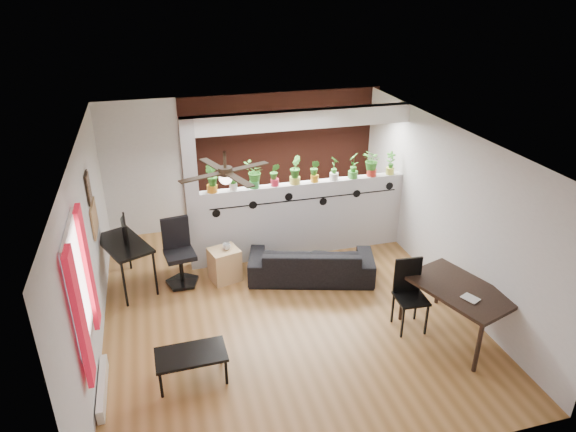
% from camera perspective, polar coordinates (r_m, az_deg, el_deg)
% --- Properties ---
extents(room_shell, '(6.30, 7.10, 2.90)m').
position_cam_1_polar(room_shell, '(7.27, -0.69, -1.41)').
color(room_shell, brown).
rests_on(room_shell, ground).
extents(partition_wall, '(3.60, 0.18, 1.35)m').
position_cam_1_polar(partition_wall, '(9.04, 1.82, -0.25)').
color(partition_wall, '#BCBCC1').
rests_on(partition_wall, ground).
extents(ceiling_header, '(3.60, 0.18, 0.30)m').
position_cam_1_polar(ceiling_header, '(8.43, 1.98, 10.71)').
color(ceiling_header, white).
rests_on(ceiling_header, room_shell).
extents(pier_column, '(0.22, 0.20, 2.60)m').
position_cam_1_polar(pier_column, '(8.46, -10.60, 2.11)').
color(pier_column, '#BCBCC1').
rests_on(pier_column, ground).
extents(brick_panel, '(3.90, 0.05, 2.60)m').
position_cam_1_polar(brick_panel, '(10.12, -0.58, 6.41)').
color(brick_panel, '#9C3F2D').
rests_on(brick_panel, ground).
extents(vine_decal, '(3.31, 0.01, 0.30)m').
position_cam_1_polar(vine_decal, '(8.79, 2.04, 1.88)').
color(vine_decal, black).
rests_on(vine_decal, partition_wall).
extents(window_assembly, '(0.09, 1.30, 1.55)m').
position_cam_1_polar(window_assembly, '(6.01, -22.05, -7.36)').
color(window_assembly, white).
rests_on(window_assembly, room_shell).
extents(baseboard_heater, '(0.08, 1.00, 0.18)m').
position_cam_1_polar(baseboard_heater, '(6.83, -19.91, -17.47)').
color(baseboard_heater, silver).
rests_on(baseboard_heater, ground).
extents(corkboard, '(0.03, 0.60, 0.45)m').
position_cam_1_polar(corkboard, '(7.98, -20.72, -0.24)').
color(corkboard, '#A4794F').
rests_on(corkboard, room_shell).
extents(framed_art, '(0.03, 0.34, 0.44)m').
position_cam_1_polar(framed_art, '(7.74, -21.32, 2.95)').
color(framed_art, '#8C7259').
rests_on(framed_art, room_shell).
extents(ceiling_fan, '(1.19, 1.19, 0.43)m').
position_cam_1_polar(ceiling_fan, '(6.45, -6.97, 4.68)').
color(ceiling_fan, black).
rests_on(ceiling_fan, room_shell).
extents(potted_plant_0, '(0.31, 0.32, 0.47)m').
position_cam_1_polar(potted_plant_0, '(8.38, -8.51, 4.24)').
color(potted_plant_0, '#C37217').
rests_on(potted_plant_0, partition_wall).
extents(potted_plant_1, '(0.19, 0.21, 0.37)m').
position_cam_1_polar(potted_plant_1, '(8.44, -6.12, 4.15)').
color(potted_plant_1, silver).
rests_on(potted_plant_1, partition_wall).
extents(potted_plant_2, '(0.29, 0.27, 0.45)m').
position_cam_1_polar(potted_plant_2, '(8.48, -3.79, 4.66)').
color(potted_plant_2, '#328B3D').
rests_on(potted_plant_2, partition_wall).
extents(potted_plant_3, '(0.24, 0.22, 0.40)m').
position_cam_1_polar(potted_plant_3, '(8.56, -1.48, 4.71)').
color(potted_plant_3, red).
rests_on(potted_plant_3, partition_wall).
extents(potted_plant_4, '(0.27, 0.30, 0.48)m').
position_cam_1_polar(potted_plant_4, '(8.64, 0.78, 5.20)').
color(potted_plant_4, gold).
rests_on(potted_plant_4, partition_wall).
extents(potted_plant_5, '(0.25, 0.25, 0.39)m').
position_cam_1_polar(potted_plant_5, '(8.75, 3.00, 5.12)').
color(potted_plant_5, orange).
rests_on(potted_plant_5, partition_wall).
extents(potted_plant_6, '(0.22, 0.25, 0.43)m').
position_cam_1_polar(potted_plant_6, '(8.85, 5.17, 5.41)').
color(potted_plant_6, silver).
rests_on(potted_plant_6, partition_wall).
extents(potted_plant_7, '(0.30, 0.31, 0.46)m').
position_cam_1_polar(potted_plant_7, '(8.97, 7.29, 5.70)').
color(potted_plant_7, green).
rests_on(potted_plant_7, partition_wall).
extents(potted_plant_8, '(0.25, 0.29, 0.47)m').
position_cam_1_polar(potted_plant_8, '(9.11, 9.35, 5.88)').
color(potted_plant_8, red).
rests_on(potted_plant_8, partition_wall).
extents(potted_plant_9, '(0.26, 0.25, 0.42)m').
position_cam_1_polar(potted_plant_9, '(9.26, 11.33, 5.88)').
color(potted_plant_9, '#D3DA4D').
rests_on(potted_plant_9, partition_wall).
extents(sofa, '(2.07, 1.27, 0.57)m').
position_cam_1_polar(sofa, '(8.46, 2.58, -5.19)').
color(sofa, black).
rests_on(sofa, ground).
extents(cube_shelf, '(0.54, 0.51, 0.55)m').
position_cam_1_polar(cube_shelf, '(8.47, -7.05, -5.38)').
color(cube_shelf, tan).
rests_on(cube_shelf, ground).
extents(cup, '(0.15, 0.15, 0.10)m').
position_cam_1_polar(cup, '(8.31, -6.83, -3.39)').
color(cup, gray).
rests_on(cup, cube_shelf).
extents(computer_desk, '(0.97, 1.24, 0.80)m').
position_cam_1_polar(computer_desk, '(8.41, -17.79, -3.29)').
color(computer_desk, black).
rests_on(computer_desk, ground).
extents(monitor, '(0.32, 0.08, 0.18)m').
position_cam_1_polar(monitor, '(8.47, -17.92, -1.83)').
color(monitor, black).
rests_on(monitor, computer_desk).
extents(office_chair, '(0.57, 0.57, 1.09)m').
position_cam_1_polar(office_chair, '(8.41, -11.97, -4.42)').
color(office_chair, black).
rests_on(office_chair, ground).
extents(dining_table, '(1.23, 1.57, 0.76)m').
position_cam_1_polar(dining_table, '(7.36, 18.55, -8.10)').
color(dining_table, black).
rests_on(dining_table, ground).
extents(book, '(0.23, 0.26, 0.02)m').
position_cam_1_polar(book, '(7.06, 19.26, -8.87)').
color(book, gray).
rests_on(book, dining_table).
extents(folding_chair, '(0.45, 0.45, 1.03)m').
position_cam_1_polar(folding_chair, '(7.40, 13.31, -7.78)').
color(folding_chair, black).
rests_on(folding_chair, ground).
extents(coffee_table, '(0.87, 0.49, 0.40)m').
position_cam_1_polar(coffee_table, '(6.57, -10.72, -15.06)').
color(coffee_table, black).
rests_on(coffee_table, ground).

